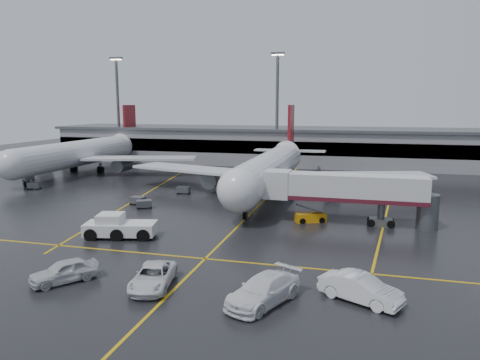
# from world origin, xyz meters

# --- Properties ---
(ground) EXTENTS (220.00, 220.00, 0.00)m
(ground) POSITION_xyz_m (0.00, 0.00, 0.00)
(ground) COLOR black
(ground) RESTS_ON ground
(apron_line_centre) EXTENTS (0.25, 90.00, 0.02)m
(apron_line_centre) POSITION_xyz_m (0.00, 0.00, 0.01)
(apron_line_centre) COLOR gold
(apron_line_centre) RESTS_ON ground
(apron_line_stop) EXTENTS (60.00, 0.25, 0.02)m
(apron_line_stop) POSITION_xyz_m (0.00, -22.00, 0.01)
(apron_line_stop) COLOR gold
(apron_line_stop) RESTS_ON ground
(apron_line_left) EXTENTS (9.99, 69.35, 0.02)m
(apron_line_left) POSITION_xyz_m (-20.00, 10.00, 0.01)
(apron_line_left) COLOR gold
(apron_line_left) RESTS_ON ground
(apron_line_right) EXTENTS (7.57, 69.64, 0.02)m
(apron_line_right) POSITION_xyz_m (18.00, 10.00, 0.01)
(apron_line_right) COLOR gold
(apron_line_right) RESTS_ON ground
(terminal) EXTENTS (122.00, 19.00, 8.60)m
(terminal) POSITION_xyz_m (0.00, 47.93, 4.32)
(terminal) COLOR gray
(terminal) RESTS_ON ground
(light_mast_left) EXTENTS (3.00, 1.20, 25.45)m
(light_mast_left) POSITION_xyz_m (-45.00, 42.00, 14.47)
(light_mast_left) COLOR #595B60
(light_mast_left) RESTS_ON ground
(light_mast_mid) EXTENTS (3.00, 1.20, 25.45)m
(light_mast_mid) POSITION_xyz_m (-5.00, 42.00, 14.47)
(light_mast_mid) COLOR #595B60
(light_mast_mid) RESTS_ON ground
(main_airliner) EXTENTS (48.80, 45.60, 14.10)m
(main_airliner) POSITION_xyz_m (0.00, 9.70, 4.21)
(main_airliner) COLOR silver
(main_airliner) RESTS_ON ground
(second_airliner) EXTENTS (48.80, 45.60, 14.10)m
(second_airliner) POSITION_xyz_m (-42.00, 21.70, 4.21)
(second_airliner) COLOR silver
(second_airliner) RESTS_ON ground
(jet_bridge) EXTENTS (19.90, 3.40, 6.05)m
(jet_bridge) POSITION_xyz_m (11.87, -6.00, 3.93)
(jet_bridge) COLOR silver
(jet_bridge) RESTS_ON ground
(pushback_tractor) EXTENTS (7.87, 4.63, 2.64)m
(pushback_tractor) POSITION_xyz_m (-11.14, -17.84, 1.05)
(pushback_tractor) COLOR silver
(pushback_tractor) RESTS_ON ground
(belt_loader) EXTENTS (3.91, 2.87, 2.28)m
(belt_loader) POSITION_xyz_m (7.89, -6.21, 0.56)
(belt_loader) COLOR orange
(belt_loader) RESTS_ON ground
(service_van_a) EXTENTS (3.84, 6.40, 1.67)m
(service_van_a) POSITION_xyz_m (-1.75, -29.09, 0.83)
(service_van_a) COLOR white
(service_van_a) RESTS_ON ground
(service_van_b) EXTENTS (5.30, 7.26, 1.95)m
(service_van_b) POSITION_xyz_m (7.06, -29.71, 0.98)
(service_van_b) COLOR white
(service_van_b) RESTS_ON ground
(service_van_c) EXTENTS (6.26, 4.51, 1.96)m
(service_van_c) POSITION_xyz_m (13.68, -27.65, 0.98)
(service_van_c) COLOR white
(service_van_c) RESTS_ON ground
(service_van_d) EXTENTS (4.92, 5.49, 1.80)m
(service_van_d) POSITION_xyz_m (-8.98, -29.96, 0.90)
(service_van_d) COLOR silver
(service_van_d) RESTS_ON ground
(baggage_cart_a) EXTENTS (2.38, 2.14, 1.12)m
(baggage_cart_a) POSITION_xyz_m (-14.81, -4.75, 0.63)
(baggage_cart_a) COLOR #595B60
(baggage_cart_a) RESTS_ON ground
(baggage_cart_b) EXTENTS (2.19, 1.62, 1.12)m
(baggage_cart_b) POSITION_xyz_m (-16.77, -2.82, 0.63)
(baggage_cart_b) COLOR #595B60
(baggage_cart_b) RESTS_ON ground
(baggage_cart_c) EXTENTS (2.14, 1.53, 1.12)m
(baggage_cart_c) POSITION_xyz_m (-13.48, 6.18, 0.63)
(baggage_cart_c) COLOR #595B60
(baggage_cart_c) RESTS_ON ground
(baggage_cart_d) EXTENTS (2.30, 1.84, 1.12)m
(baggage_cart_d) POSITION_xyz_m (-46.09, 10.31, 0.63)
(baggage_cart_d) COLOR #595B60
(baggage_cart_d) RESTS_ON ground
(baggage_cart_e) EXTENTS (2.21, 1.65, 1.12)m
(baggage_cart_e) POSITION_xyz_m (-39.15, 3.52, 0.63)
(baggage_cart_e) COLOR #595B60
(baggage_cart_e) RESTS_ON ground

